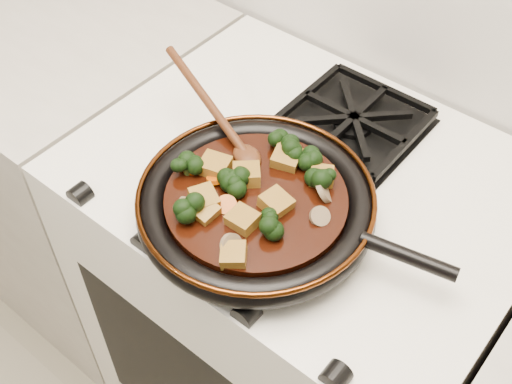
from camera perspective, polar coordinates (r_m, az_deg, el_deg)
The scene contains 33 objects.
stove at distance 1.44m, azimuth 3.47°, elevation -10.60°, with size 0.76×0.60×0.90m, color white.
burner_grate_front at distance 1.00m, azimuth -0.15°, elevation -2.01°, with size 0.23×0.23×0.03m, color black, non-canonical shape.
burner_grate_back at distance 1.16m, azimuth 8.65°, elevation 6.22°, with size 0.23×0.23×0.03m, color black, non-canonical shape.
skillet at distance 0.97m, azimuth 0.10°, elevation -1.07°, with size 0.49×0.37×0.05m.
braising_sauce at distance 0.97m, azimuth 0.00°, elevation -0.83°, with size 0.28×0.28×0.02m, color black.
tofu_cube_0 at distance 0.92m, azimuth -1.16°, elevation -2.52°, with size 0.04×0.04×0.02m, color olive.
tofu_cube_1 at distance 1.00m, azimuth -3.66°, elevation 2.30°, with size 0.04×0.04×0.02m, color olive.
tofu_cube_2 at distance 0.99m, azimuth 5.85°, elevation 1.43°, with size 0.04×0.04×0.02m, color olive.
tofu_cube_3 at distance 0.89m, azimuth -2.01°, elevation -5.63°, with size 0.04×0.03×0.02m, color olive.
tofu_cube_4 at distance 0.95m, azimuth -4.63°, elevation -0.66°, with size 0.04×0.04×0.02m, color olive.
tofu_cube_5 at distance 0.94m, azimuth 1.80°, elevation -1.01°, with size 0.04×0.04×0.02m, color olive.
tofu_cube_6 at distance 0.98m, azimuth -0.85°, elevation 1.54°, with size 0.04×0.04×0.02m, color olive.
tofu_cube_7 at distance 0.94m, azimuth -4.55°, elevation -1.75°, with size 0.03×0.03×0.02m, color olive.
tofu_cube_8 at distance 1.01m, azimuth 2.71°, elevation 2.98°, with size 0.04×0.04×0.02m, color olive.
broccoli_floret_0 at distance 1.01m, azimuth 3.28°, elevation 3.57°, with size 0.06×0.06×0.05m, color black, non-canonical shape.
broccoli_floret_1 at distance 1.00m, azimuth 4.84°, elevation 2.77°, with size 0.06×0.06×0.05m, color black, non-canonical shape.
broccoli_floret_2 at distance 0.93m, azimuth -5.82°, elevation -1.92°, with size 0.06×0.06×0.06m, color black, non-canonical shape.
broccoli_floret_3 at distance 1.03m, azimuth 2.40°, elevation 4.47°, with size 0.06×0.06×0.05m, color black, non-canonical shape.
broccoli_floret_4 at distance 0.99m, azimuth -6.14°, elevation 2.08°, with size 0.06×0.06×0.05m, color black, non-canonical shape.
broccoli_floret_5 at distance 0.92m, azimuth 1.43°, elevation -2.85°, with size 0.06×0.06×0.05m, color black, non-canonical shape.
broccoli_floret_6 at distance 0.98m, azimuth 5.78°, elevation 1.27°, with size 0.06×0.06×0.05m, color black, non-canonical shape.
broccoli_floret_7 at distance 0.98m, azimuth -2.28°, elevation 1.37°, with size 0.06×0.06×0.05m, color black, non-canonical shape.
broccoli_floret_8 at distance 0.97m, azimuth -1.83°, elevation 0.86°, with size 0.06×0.06×0.05m, color black, non-canonical shape.
carrot_coin_0 at distance 1.00m, azimuth -5.76°, elevation 2.22°, with size 0.03×0.03×0.01m, color #BE4805.
carrot_coin_1 at distance 0.98m, azimuth -3.61°, elevation 1.17°, with size 0.03×0.03×0.01m, color #BE4805.
carrot_coin_2 at distance 0.93m, azimuth -1.30°, elevation -2.00°, with size 0.03×0.03×0.01m, color #BE4805.
carrot_coin_3 at distance 0.95m, azimuth -2.63°, elevation -1.16°, with size 0.03×0.03×0.01m, color #BE4805.
mushroom_slice_0 at distance 0.98m, azimuth 5.92°, elevation 0.69°, with size 0.04×0.04×0.01m, color #7C6648.
mushroom_slice_1 at distance 0.90m, azimuth -2.22°, elevation -4.76°, with size 0.03×0.03×0.01m, color #7C6648.
mushroom_slice_2 at distance 0.95m, azimuth -6.04°, elevation -1.26°, with size 0.03×0.03×0.01m, color #7C6648.
mushroom_slice_3 at distance 0.97m, azimuth 6.09°, elevation 0.02°, with size 0.04×0.04×0.01m, color #7C6648.
mushroom_slice_4 at distance 0.93m, azimuth 5.70°, elevation -2.17°, with size 0.03×0.03×0.01m, color #7C6648.
wooden_spoon at distance 1.05m, azimuth -2.96°, elevation 6.18°, with size 0.16×0.07×0.25m.
Camera 1 is at (0.41, 1.05, 1.68)m, focal length 45.00 mm.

